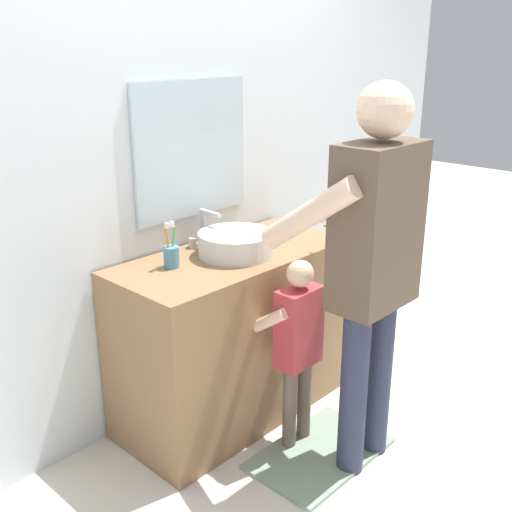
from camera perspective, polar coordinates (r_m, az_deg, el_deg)
The scene contains 9 objects.
ground_plane at distance 3.09m, azimuth 2.11°, elevation -16.11°, with size 14.00×14.00×0.00m, color silver.
back_wall at distance 2.99m, azimuth -6.68°, elevation 10.76°, with size 4.40×0.10×2.70m.
vanity_cabinet at distance 3.04m, azimuth -2.07°, elevation -7.34°, with size 1.19×0.54×0.85m, color olive.
sink_basin at distance 2.85m, azimuth -1.90°, elevation 1.18°, with size 0.35×0.35×0.11m.
faucet at distance 2.99m, azimuth -4.80°, elevation 2.51°, with size 0.18×0.14×0.18m.
toothbrush_cup at distance 2.72m, azimuth -7.89°, elevation 0.05°, with size 0.07×0.07×0.21m.
bath_mat at distance 2.95m, azimuth 5.93°, elevation -17.82°, with size 0.64×0.40×0.02m, color gray.
child_toddler at distance 2.75m, azimuth 3.85°, elevation -7.62°, with size 0.28×0.28×0.91m.
adult_parent at distance 2.51m, azimuth 10.75°, elevation 0.52°, with size 0.51×0.54×1.66m.
Camera 1 is at (-1.90, -1.64, 1.79)m, focal length 42.94 mm.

